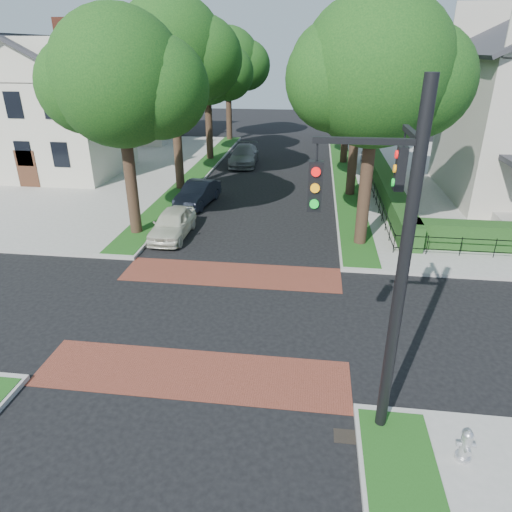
{
  "coord_description": "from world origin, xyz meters",
  "views": [
    {
      "loc": [
        3.15,
        -13.4,
        8.51
      ],
      "look_at": [
        1.22,
        1.67,
        1.6
      ],
      "focal_mm": 32.0,
      "sensor_mm": 36.0,
      "label": 1
    }
  ],
  "objects_px": {
    "parked_car_rear": "(244,155)",
    "fire_hydrant": "(466,446)",
    "traffic_signal": "(393,249)",
    "parked_car_middle": "(198,194)",
    "parked_car_front": "(172,224)"
  },
  "relations": [
    {
      "from": "traffic_signal",
      "to": "parked_car_front",
      "type": "xyz_separation_m",
      "value": [
        -8.49,
        11.37,
        -4.02
      ]
    },
    {
      "from": "parked_car_front",
      "to": "fire_hydrant",
      "type": "distance_m",
      "value": 16.21
    },
    {
      "from": "traffic_signal",
      "to": "parked_car_front",
      "type": "bearing_deg",
      "value": 126.72
    },
    {
      "from": "parked_car_rear",
      "to": "fire_hydrant",
      "type": "distance_m",
      "value": 29.72
    },
    {
      "from": "parked_car_middle",
      "to": "parked_car_rear",
      "type": "relative_size",
      "value": 0.82
    },
    {
      "from": "traffic_signal",
      "to": "parked_car_front",
      "type": "relative_size",
      "value": 1.98
    },
    {
      "from": "parked_car_front",
      "to": "fire_hydrant",
      "type": "relative_size",
      "value": 4.85
    },
    {
      "from": "parked_car_rear",
      "to": "traffic_signal",
      "type": "bearing_deg",
      "value": -77.3
    },
    {
      "from": "parked_car_front",
      "to": "parked_car_rear",
      "type": "xyz_separation_m",
      "value": [
        1.15,
        15.81,
        0.06
      ]
    },
    {
      "from": "traffic_signal",
      "to": "parked_car_middle",
      "type": "height_order",
      "value": "traffic_signal"
    },
    {
      "from": "traffic_signal",
      "to": "parked_car_rear",
      "type": "height_order",
      "value": "traffic_signal"
    },
    {
      "from": "traffic_signal",
      "to": "parked_car_front",
      "type": "distance_m",
      "value": 14.75
    },
    {
      "from": "traffic_signal",
      "to": "parked_car_middle",
      "type": "distance_m",
      "value": 18.99
    },
    {
      "from": "traffic_signal",
      "to": "parked_car_middle",
      "type": "bearing_deg",
      "value": 117.21
    },
    {
      "from": "parked_car_rear",
      "to": "fire_hydrant",
      "type": "relative_size",
      "value": 6.17
    }
  ]
}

